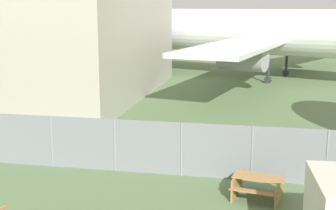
# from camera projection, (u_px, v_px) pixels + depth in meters

# --- Properties ---
(perimeter_fence) EXTENTS (56.07, 0.07, 2.02)m
(perimeter_fence) POSITION_uv_depth(u_px,v_px,m) (181.00, 149.00, 17.09)
(perimeter_fence) COLOR gray
(perimeter_fence) RESTS_ON ground
(airplane) EXTENTS (38.97, 31.62, 11.69)m
(airplane) POSITION_uv_depth(u_px,v_px,m) (293.00, 33.00, 38.62)
(airplane) COLOR white
(airplane) RESTS_ON ground
(picnic_bench_near_cabin) EXTENTS (1.80, 1.67, 0.76)m
(picnic_bench_near_cabin) POSITION_uv_depth(u_px,v_px,m) (258.00, 185.00, 15.15)
(picnic_bench_near_cabin) COLOR #A37A47
(picnic_bench_near_cabin) RESTS_ON ground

